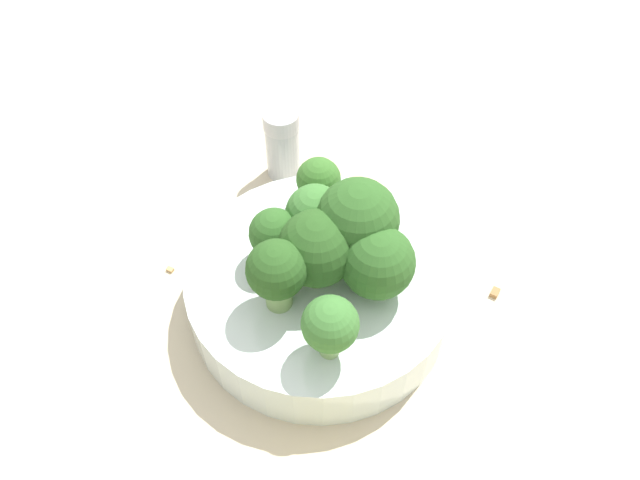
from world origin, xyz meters
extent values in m
plane|color=beige|center=(0.00, 0.00, 0.00)|extent=(3.00, 3.00, 0.00)
cylinder|color=silver|center=(0.00, 0.00, 0.02)|extent=(0.20, 0.20, 0.04)
cylinder|color=#8EB770|center=(-0.04, 0.00, 0.05)|extent=(0.02, 0.02, 0.02)
sphere|color=#2D5B23|center=(-0.04, 0.00, 0.07)|extent=(0.05, 0.05, 0.05)
cylinder|color=#8EB770|center=(0.03, -0.06, 0.05)|extent=(0.02, 0.02, 0.02)
sphere|color=#386B28|center=(0.03, -0.06, 0.07)|extent=(0.03, 0.03, 0.03)
cylinder|color=#7A9E5B|center=(0.00, 0.01, 0.06)|extent=(0.03, 0.03, 0.02)
sphere|color=#28511E|center=(0.00, 0.01, 0.08)|extent=(0.05, 0.05, 0.05)
cylinder|color=#7A9E5B|center=(0.02, 0.04, 0.06)|extent=(0.02, 0.02, 0.03)
sphere|color=#28511E|center=(0.02, 0.04, 0.08)|extent=(0.04, 0.04, 0.04)
cylinder|color=#7A9E5B|center=(-0.02, -0.02, 0.06)|extent=(0.02, 0.02, 0.03)
sphere|color=#2D5B23|center=(-0.02, -0.02, 0.09)|extent=(0.06, 0.06, 0.06)
cylinder|color=#7A9E5B|center=(0.01, -0.02, 0.06)|extent=(0.02, 0.02, 0.02)
sphere|color=#3D7533|center=(0.01, -0.02, 0.08)|extent=(0.04, 0.04, 0.04)
cylinder|color=#7A9E5B|center=(0.03, 0.00, 0.05)|extent=(0.02, 0.02, 0.02)
sphere|color=#2D5B23|center=(0.03, 0.00, 0.07)|extent=(0.04, 0.04, 0.04)
cylinder|color=#84AD66|center=(-0.03, 0.06, 0.06)|extent=(0.01, 0.01, 0.03)
sphere|color=#3D7533|center=(-0.03, 0.06, 0.08)|extent=(0.04, 0.04, 0.04)
cylinder|color=#B2B7BC|center=(0.08, -0.12, 0.03)|extent=(0.03, 0.03, 0.05)
cylinder|color=#B7B7BC|center=(0.08, -0.12, 0.06)|extent=(0.03, 0.03, 0.02)
cube|color=tan|center=(0.12, 0.01, 0.00)|extent=(0.01, 0.00, 0.01)
cube|color=olive|center=(0.05, -0.11, 0.00)|extent=(0.00, 0.01, 0.01)
cube|color=olive|center=(-0.12, -0.06, 0.00)|extent=(0.01, 0.01, 0.01)
camera|label=1|loc=(-0.10, 0.25, 0.41)|focal=35.00mm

